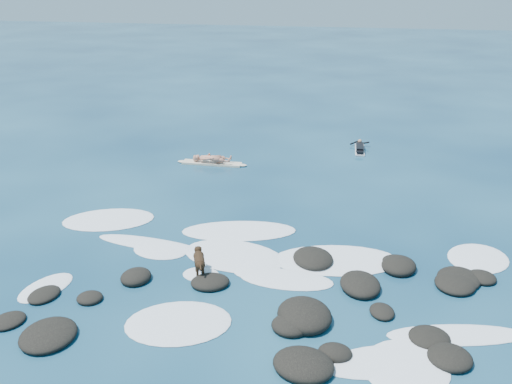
# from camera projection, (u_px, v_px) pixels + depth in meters

# --- Properties ---
(ground) EXTENTS (160.00, 160.00, 0.00)m
(ground) POSITION_uv_depth(u_px,v_px,m) (272.00, 270.00, 17.24)
(ground) COLOR #0A2642
(ground) RESTS_ON ground
(reef_rocks) EXTENTS (13.35, 7.06, 0.57)m
(reef_rocks) POSITION_uv_depth(u_px,v_px,m) (308.00, 302.00, 15.40)
(reef_rocks) COLOR black
(reef_rocks) RESTS_ON ground
(breaking_foam) EXTENTS (15.85, 9.07, 0.12)m
(breaking_foam) POSITION_uv_depth(u_px,v_px,m) (264.00, 273.00, 17.07)
(breaking_foam) COLOR white
(breaking_foam) RESTS_ON ground
(standing_surfer_rig) EXTENTS (3.34, 0.67, 1.91)m
(standing_surfer_rig) POSITION_uv_depth(u_px,v_px,m) (212.00, 149.00, 26.35)
(standing_surfer_rig) COLOR beige
(standing_surfer_rig) RESTS_ON ground
(paddling_surfer_rig) EXTENTS (1.00, 2.24, 0.39)m
(paddling_surfer_rig) POSITION_uv_depth(u_px,v_px,m) (360.00, 148.00, 28.61)
(paddling_surfer_rig) COLOR silver
(paddling_surfer_rig) RESTS_ON ground
(dog) EXTENTS (0.61, 1.19, 0.79)m
(dog) POSITION_uv_depth(u_px,v_px,m) (199.00, 260.00, 16.74)
(dog) COLOR black
(dog) RESTS_ON ground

